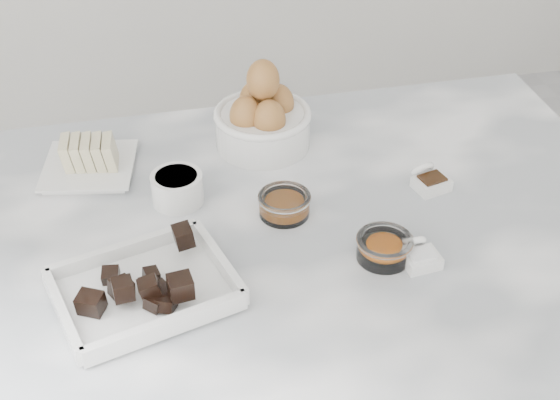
{
  "coord_description": "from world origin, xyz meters",
  "views": [
    {
      "loc": [
        -0.19,
        -0.9,
        1.69
      ],
      "look_at": [
        0.02,
        0.03,
        0.98
      ],
      "focal_mm": 50.0,
      "sensor_mm": 36.0,
      "label": 1
    }
  ],
  "objects_px": {
    "sugar_ramekin": "(177,187)",
    "honey_bowl": "(284,204)",
    "zest_bowl": "(384,247)",
    "salt_spoon": "(419,255)",
    "chocolate_dish": "(144,285)",
    "butter_plate": "(86,160)",
    "vanilla_spoon": "(429,180)",
    "egg_bowl": "(263,119)"
  },
  "relations": [
    {
      "from": "chocolate_dish",
      "to": "salt_spoon",
      "type": "relative_size",
      "value": 4.14
    },
    {
      "from": "chocolate_dish",
      "to": "sugar_ramekin",
      "type": "height_order",
      "value": "chocolate_dish"
    },
    {
      "from": "butter_plate",
      "to": "vanilla_spoon",
      "type": "height_order",
      "value": "butter_plate"
    },
    {
      "from": "salt_spoon",
      "to": "butter_plate",
      "type": "bearing_deg",
      "value": 143.63
    },
    {
      "from": "zest_bowl",
      "to": "honey_bowl",
      "type": "bearing_deg",
      "value": 131.64
    },
    {
      "from": "sugar_ramekin",
      "to": "salt_spoon",
      "type": "xyz_separation_m",
      "value": [
        0.32,
        -0.22,
        -0.01
      ]
    },
    {
      "from": "sugar_ramekin",
      "to": "vanilla_spoon",
      "type": "xyz_separation_m",
      "value": [
        0.41,
        -0.05,
        -0.01
      ]
    },
    {
      "from": "egg_bowl",
      "to": "salt_spoon",
      "type": "height_order",
      "value": "egg_bowl"
    },
    {
      "from": "chocolate_dish",
      "to": "egg_bowl",
      "type": "height_order",
      "value": "egg_bowl"
    },
    {
      "from": "salt_spoon",
      "to": "vanilla_spoon",
      "type": "bearing_deg",
      "value": 64.45
    },
    {
      "from": "chocolate_dish",
      "to": "zest_bowl",
      "type": "xyz_separation_m",
      "value": [
        0.35,
        0.01,
        -0.01
      ]
    },
    {
      "from": "sugar_ramekin",
      "to": "zest_bowl",
      "type": "distance_m",
      "value": 0.34
    },
    {
      "from": "vanilla_spoon",
      "to": "zest_bowl",
      "type": "bearing_deg",
      "value": -130.46
    },
    {
      "from": "butter_plate",
      "to": "salt_spoon",
      "type": "relative_size",
      "value": 2.61
    },
    {
      "from": "butter_plate",
      "to": "vanilla_spoon",
      "type": "bearing_deg",
      "value": -17.1
    },
    {
      "from": "honey_bowl",
      "to": "salt_spoon",
      "type": "relative_size",
      "value": 1.26
    },
    {
      "from": "honey_bowl",
      "to": "vanilla_spoon",
      "type": "xyz_separation_m",
      "value": [
        0.25,
        0.02,
        -0.0
      ]
    },
    {
      "from": "chocolate_dish",
      "to": "zest_bowl",
      "type": "relative_size",
      "value": 3.28
    },
    {
      "from": "honey_bowl",
      "to": "salt_spoon",
      "type": "height_order",
      "value": "salt_spoon"
    },
    {
      "from": "chocolate_dish",
      "to": "sugar_ramekin",
      "type": "relative_size",
      "value": 3.34
    },
    {
      "from": "sugar_ramekin",
      "to": "honey_bowl",
      "type": "distance_m",
      "value": 0.17
    },
    {
      "from": "vanilla_spoon",
      "to": "salt_spoon",
      "type": "height_order",
      "value": "vanilla_spoon"
    },
    {
      "from": "butter_plate",
      "to": "salt_spoon",
      "type": "bearing_deg",
      "value": -36.37
    },
    {
      "from": "chocolate_dish",
      "to": "sugar_ramekin",
      "type": "bearing_deg",
      "value": 71.82
    },
    {
      "from": "sugar_ramekin",
      "to": "vanilla_spoon",
      "type": "bearing_deg",
      "value": -7.18
    },
    {
      "from": "sugar_ramekin",
      "to": "honey_bowl",
      "type": "xyz_separation_m",
      "value": [
        0.16,
        -0.07,
        -0.01
      ]
    },
    {
      "from": "salt_spoon",
      "to": "zest_bowl",
      "type": "bearing_deg",
      "value": 155.47
    },
    {
      "from": "salt_spoon",
      "to": "chocolate_dish",
      "type": "bearing_deg",
      "value": 178.31
    },
    {
      "from": "butter_plate",
      "to": "salt_spoon",
      "type": "xyz_separation_m",
      "value": [
        0.46,
        -0.34,
        -0.01
      ]
    },
    {
      "from": "butter_plate",
      "to": "honey_bowl",
      "type": "distance_m",
      "value": 0.35
    },
    {
      "from": "vanilla_spoon",
      "to": "salt_spoon",
      "type": "relative_size",
      "value": 1.13
    },
    {
      "from": "honey_bowl",
      "to": "vanilla_spoon",
      "type": "bearing_deg",
      "value": 4.33
    },
    {
      "from": "salt_spoon",
      "to": "honey_bowl",
      "type": "bearing_deg",
      "value": 136.91
    },
    {
      "from": "egg_bowl",
      "to": "vanilla_spoon",
      "type": "relative_size",
      "value": 2.28
    },
    {
      "from": "butter_plate",
      "to": "sugar_ramekin",
      "type": "relative_size",
      "value": 2.1
    },
    {
      "from": "zest_bowl",
      "to": "vanilla_spoon",
      "type": "xyz_separation_m",
      "value": [
        0.13,
        0.15,
        -0.01
      ]
    },
    {
      "from": "chocolate_dish",
      "to": "salt_spoon",
      "type": "xyz_separation_m",
      "value": [
        0.39,
        -0.01,
        -0.01
      ]
    },
    {
      "from": "chocolate_dish",
      "to": "zest_bowl",
      "type": "bearing_deg",
      "value": 1.6
    },
    {
      "from": "egg_bowl",
      "to": "salt_spoon",
      "type": "bearing_deg",
      "value": -66.28
    },
    {
      "from": "sugar_ramekin",
      "to": "vanilla_spoon",
      "type": "height_order",
      "value": "sugar_ramekin"
    },
    {
      "from": "sugar_ramekin",
      "to": "egg_bowl",
      "type": "bearing_deg",
      "value": 38.79
    },
    {
      "from": "butter_plate",
      "to": "sugar_ramekin",
      "type": "xyz_separation_m",
      "value": [
        0.14,
        -0.12,
        0.0
      ]
    }
  ]
}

